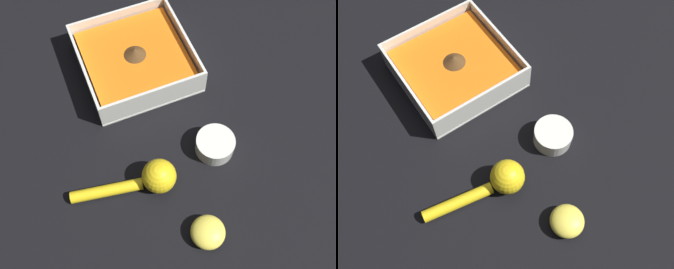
% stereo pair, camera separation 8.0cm
% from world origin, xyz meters
% --- Properties ---
extents(ground_plane, '(4.00, 4.00, 0.00)m').
position_xyz_m(ground_plane, '(0.00, 0.00, 0.00)').
color(ground_plane, black).
extents(square_dish, '(0.24, 0.24, 0.07)m').
position_xyz_m(square_dish, '(-0.02, 0.04, 0.03)').
color(square_dish, silver).
rests_on(square_dish, ground_plane).
extents(spice_bowl, '(0.08, 0.08, 0.04)m').
position_xyz_m(spice_bowl, '(0.06, -0.22, 0.02)').
color(spice_bowl, silver).
rests_on(spice_bowl, ground_plane).
extents(lemon_squeezer, '(0.21, 0.08, 0.07)m').
position_xyz_m(lemon_squeezer, '(-0.09, -0.24, 0.03)').
color(lemon_squeezer, yellow).
rests_on(lemon_squeezer, ground_plane).
extents(lemon_half, '(0.07, 0.07, 0.04)m').
position_xyz_m(lemon_half, '(-0.03, -0.38, 0.02)').
color(lemon_half, '#EFDB4C').
rests_on(lemon_half, ground_plane).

